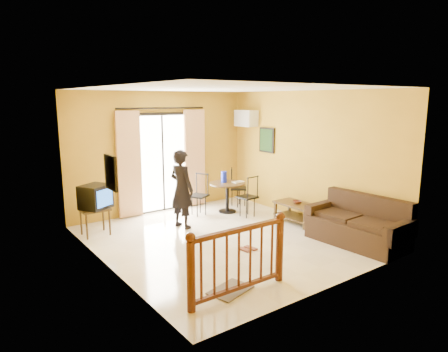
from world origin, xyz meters
TOP-DOWN VIEW (x-y plane):
  - ground at (0.00, 0.00)m, footprint 5.00×5.00m
  - room_shell at (0.00, 0.00)m, footprint 5.00×5.00m
  - balcony_door at (0.00, 2.43)m, footprint 2.25×0.14m
  - tv_table at (-1.90, 1.67)m, footprint 0.53×0.44m
  - television at (-1.87, 1.67)m, footprint 0.67×0.65m
  - picture_left at (-2.22, -0.20)m, footprint 0.05×0.42m
  - dining_table at (1.15, 1.46)m, footprint 0.84×0.84m
  - water_jug at (1.13, 1.56)m, footprint 0.14×0.14m
  - serving_tray at (1.39, 1.36)m, footprint 0.28×0.19m
  - dining_chairs at (1.16, 1.43)m, footprint 1.77×1.33m
  - air_conditioner at (2.09, 1.95)m, footprint 0.31×0.60m
  - botanical_print at (2.22, 1.30)m, footprint 0.05×0.50m
  - coffee_table at (1.85, -0.10)m, footprint 0.54×0.97m
  - bowl at (1.85, -0.10)m, footprint 0.24×0.24m
  - sofa at (1.86, -1.65)m, footprint 0.94×1.88m
  - standing_person at (-0.28, 1.10)m, footprint 0.52×0.67m
  - stair_balustrade at (-1.15, -1.90)m, footprint 1.63×0.13m
  - doormat at (-1.17, -1.75)m, footprint 0.68×0.54m
  - sandals at (-0.00, -0.70)m, footprint 0.27×0.26m

SIDE VIEW (x-z plane):
  - ground at x=0.00m, z-range 0.00..0.00m
  - dining_chairs at x=1.16m, z-range -0.47..0.47m
  - doormat at x=-1.17m, z-range 0.00..0.02m
  - sandals at x=0.00m, z-range 0.00..0.03m
  - coffee_table at x=1.85m, z-range 0.07..0.50m
  - sofa at x=1.86m, z-range -0.11..0.77m
  - tv_table at x=-1.90m, z-range 0.19..0.73m
  - bowl at x=1.85m, z-range 0.43..0.49m
  - dining_table at x=1.15m, z-range 0.20..0.90m
  - stair_balustrade at x=-1.15m, z-range 0.05..1.08m
  - serving_tray at x=1.39m, z-range 0.70..0.72m
  - television at x=-1.87m, z-range 0.53..1.00m
  - standing_person at x=-0.28m, z-range 0.00..1.62m
  - water_jug at x=1.13m, z-range 0.70..0.96m
  - balcony_door at x=0.00m, z-range -0.04..2.42m
  - picture_left at x=-2.22m, z-range 1.29..1.81m
  - botanical_print at x=2.22m, z-range 1.35..1.95m
  - room_shell at x=0.00m, z-range -0.80..4.20m
  - air_conditioner at x=2.09m, z-range 1.95..2.35m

